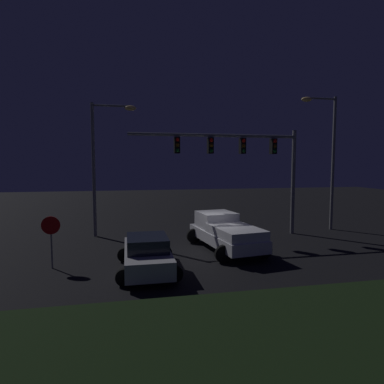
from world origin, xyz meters
The scene contains 8 objects.
ground_plane centered at (0.00, 0.00, 0.00)m, with size 80.00×80.00×0.00m, color black.
grass_median centered at (0.00, -8.33, 0.05)m, with size 27.18×5.67×0.10m, color black.
pickup_truck centered at (0.67, 0.23, 1.00)m, with size 3.39×5.63×1.80m.
car_sedan centered at (-3.47, -2.50, 0.74)m, with size 2.48×4.40×1.51m.
traffic_signal_gantry centered at (2.69, 3.07, 5.03)m, with size 10.32×0.56×6.50m.
street_lamp_left centered at (-5.62, 4.72, 5.08)m, with size 2.68×0.44×8.04m.
street_lamp_right centered at (8.83, 3.77, 5.48)m, with size 2.53×0.44×8.81m.
stop_sign centered at (-7.39, -1.32, 1.56)m, with size 0.76×0.08×2.23m.
Camera 1 is at (-4.28, -15.65, 4.40)m, focal length 30.42 mm.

